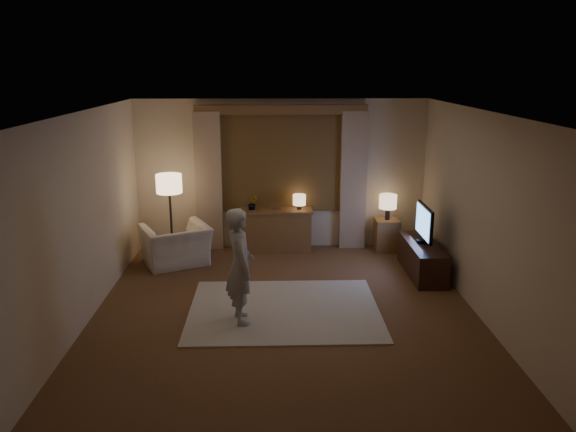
{
  "coord_description": "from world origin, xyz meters",
  "views": [
    {
      "loc": [
        -0.16,
        -6.84,
        3.14
      ],
      "look_at": [
        0.05,
        0.6,
        1.14
      ],
      "focal_mm": 35.0,
      "sensor_mm": 36.0,
      "label": 1
    }
  ],
  "objects_px": {
    "armchair": "(176,245)",
    "sideboard": "(276,231)",
    "tv_stand": "(422,259)",
    "person": "(240,266)",
    "side_table": "(386,235)"
  },
  "relations": [
    {
      "from": "sideboard",
      "to": "armchair",
      "type": "height_order",
      "value": "sideboard"
    },
    {
      "from": "side_table",
      "to": "tv_stand",
      "type": "relative_size",
      "value": 0.4
    },
    {
      "from": "side_table",
      "to": "person",
      "type": "relative_size",
      "value": 0.38
    },
    {
      "from": "side_table",
      "to": "armchair",
      "type": "bearing_deg",
      "value": -170.07
    },
    {
      "from": "armchair",
      "to": "sideboard",
      "type": "bearing_deg",
      "value": 176.48
    },
    {
      "from": "person",
      "to": "armchair",
      "type": "bearing_deg",
      "value": 14.67
    },
    {
      "from": "sideboard",
      "to": "tv_stand",
      "type": "height_order",
      "value": "sideboard"
    },
    {
      "from": "sideboard",
      "to": "person",
      "type": "xyz_separation_m",
      "value": [
        -0.47,
        -2.82,
        0.4
      ]
    },
    {
      "from": "side_table",
      "to": "person",
      "type": "bearing_deg",
      "value": -130.79
    },
    {
      "from": "armchair",
      "to": "person",
      "type": "height_order",
      "value": "person"
    },
    {
      "from": "person",
      "to": "side_table",
      "type": "bearing_deg",
      "value": -54.46
    },
    {
      "from": "sideboard",
      "to": "armchair",
      "type": "xyz_separation_m",
      "value": [
        -1.63,
        -0.67,
        -0.02
      ]
    },
    {
      "from": "tv_stand",
      "to": "person",
      "type": "distance_m",
      "value": 3.19
    },
    {
      "from": "side_table",
      "to": "person",
      "type": "height_order",
      "value": "person"
    },
    {
      "from": "tv_stand",
      "to": "person",
      "type": "height_order",
      "value": "person"
    }
  ]
}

